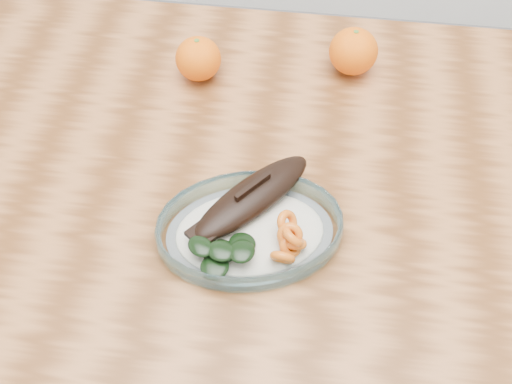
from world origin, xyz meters
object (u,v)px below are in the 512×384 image
dining_table (256,216)px  orange_right (353,51)px  plated_meal (250,227)px  orange_left (198,59)px

dining_table → orange_right: orange_right is taller
plated_meal → orange_right: (0.12, 0.36, 0.02)m
orange_left → dining_table: bearing=-59.0°
plated_meal → orange_right: orange_right is taller
dining_table → orange_right: (0.13, 0.25, 0.14)m
orange_right → orange_left: bearing=-168.7°
dining_table → plated_meal: size_ratio=2.21×
dining_table → orange_right: 0.31m
plated_meal → dining_table: bearing=78.7°
orange_left → orange_right: (0.25, 0.05, 0.00)m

